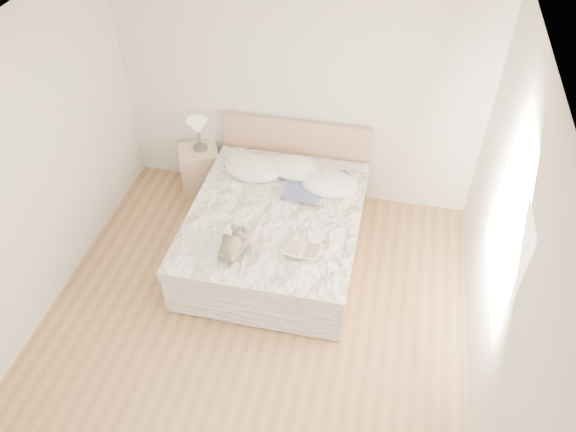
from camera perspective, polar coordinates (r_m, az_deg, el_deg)
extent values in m
cube|color=brown|center=(5.41, -3.99, -12.03)|extent=(4.00, 4.50, 0.00)
cube|color=silver|center=(3.59, -6.06, 14.07)|extent=(4.00, 4.50, 0.00)
cube|color=silver|center=(6.15, 1.04, 12.67)|extent=(4.00, 0.02, 2.70)
cube|color=silver|center=(5.23, -26.37, 1.73)|extent=(0.02, 4.50, 2.70)
cube|color=silver|center=(4.38, 21.36, -5.40)|extent=(0.02, 4.50, 2.70)
cube|color=white|center=(4.52, 21.27, -1.76)|extent=(0.02, 1.30, 1.10)
cube|color=tan|center=(6.05, -1.18, -2.83)|extent=(1.68, 2.08, 0.20)
cube|color=white|center=(5.88, -1.21, -1.10)|extent=(1.60, 2.00, 0.30)
cube|color=white|center=(5.71, -1.35, -0.05)|extent=(1.72, 2.05, 0.10)
cube|color=tan|center=(6.56, 0.84, 5.95)|extent=(1.70, 0.06, 1.00)
cube|color=tan|center=(6.83, -8.92, 4.73)|extent=(0.57, 0.55, 0.56)
cylinder|color=#544F49|center=(6.68, -8.91, 6.89)|extent=(0.18, 0.18, 0.02)
cylinder|color=#453F39|center=(6.61, -9.03, 7.82)|extent=(0.03, 0.03, 0.24)
cone|color=beige|center=(6.53, -9.17, 8.93)|extent=(0.29, 0.29, 0.18)
ellipsoid|color=white|center=(6.19, -3.70, 4.93)|extent=(0.76, 0.61, 0.20)
ellipsoid|color=white|center=(6.17, 0.65, 4.90)|extent=(0.69, 0.56, 0.18)
ellipsoid|color=white|center=(5.97, 4.29, 3.24)|extent=(0.65, 0.49, 0.18)
cube|color=white|center=(6.24, -5.31, 5.02)|extent=(0.30, 0.22, 0.02)
cube|color=beige|center=(5.24, 1.55, -3.48)|extent=(0.35, 0.25, 0.02)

